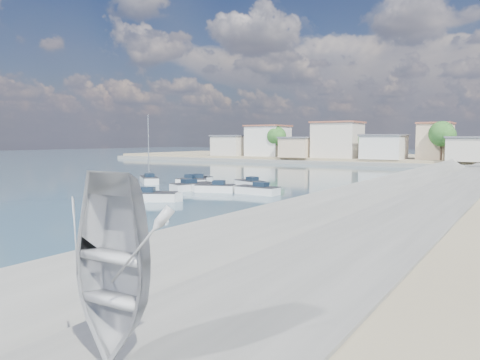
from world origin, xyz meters
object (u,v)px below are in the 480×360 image
at_px(motorboat_d, 213,189).
at_px(motorboat_h, 155,197).
at_px(motorboat_a, 121,194).
at_px(motorboat_g, 199,182).
at_px(sailboat, 149,180).
at_px(overturned_dinghy, 111,348).
at_px(motorboat_e, 196,181).
at_px(motorboat_f, 249,184).
at_px(motorboat_b, 195,187).
at_px(motorboat_c, 255,190).

xyz_separation_m(motorboat_d, motorboat_h, (-0.30, -8.83, 0.00)).
height_order(motorboat_a, motorboat_g, same).
bearing_deg(sailboat, overturned_dinghy, -47.39).
distance_m(motorboat_e, overturned_dinghy, 51.85).
height_order(motorboat_e, motorboat_f, same).
bearing_deg(motorboat_b, motorboat_h, -74.60).
bearing_deg(motorboat_b, motorboat_d, -9.93).
distance_m(motorboat_e, motorboat_h, 16.86).
bearing_deg(overturned_dinghy, motorboat_h, 129.95).
bearing_deg(overturned_dinghy, motorboat_a, 134.84).
relative_size(motorboat_b, motorboat_g, 1.07).
xyz_separation_m(motorboat_c, motorboat_d, (-4.76, -0.89, -0.00)).
distance_m(motorboat_d, overturned_dinghy, 42.34).
bearing_deg(sailboat, motorboat_b, -19.89).
height_order(motorboat_c, motorboat_h, same).
bearing_deg(motorboat_e, motorboat_d, -41.50).
xyz_separation_m(motorboat_a, motorboat_b, (1.71, 9.42, -0.00)).
distance_m(motorboat_h, sailboat, 18.53).
relative_size(motorboat_c, motorboat_g, 1.03).
relative_size(motorboat_b, motorboat_d, 1.15).
bearing_deg(motorboat_d, motorboat_h, -91.97).
distance_m(motorboat_c, motorboat_e, 13.34).
relative_size(motorboat_a, motorboat_b, 0.85).
bearing_deg(motorboat_g, motorboat_f, 7.55).
bearing_deg(motorboat_g, motorboat_d, -42.27).
xyz_separation_m(motorboat_h, overturned_dinghy, (23.46, -26.58, 1.74)).
distance_m(motorboat_b, overturned_dinghy, 44.38).
distance_m(motorboat_c, motorboat_f, 7.05).
distance_m(motorboat_a, motorboat_e, 15.65).
height_order(motorboat_c, motorboat_d, same).
height_order(motorboat_b, motorboat_e, same).
relative_size(motorboat_d, motorboat_f, 1.01).
bearing_deg(motorboat_b, motorboat_e, 126.71).
height_order(motorboat_b, motorboat_g, same).
distance_m(motorboat_d, motorboat_e, 9.80).
distance_m(sailboat, overturned_dinghy, 53.98).
xyz_separation_m(motorboat_a, motorboat_g, (-1.64, 14.57, 0.00)).
bearing_deg(motorboat_e, motorboat_b, -53.29).
xyz_separation_m(motorboat_c, motorboat_g, (-10.99, 4.77, 0.00)).
relative_size(motorboat_a, motorboat_g, 0.91).
distance_m(motorboat_a, overturned_dinghy, 38.40).
xyz_separation_m(motorboat_b, motorboat_f, (3.44, 6.05, 0.00)).
relative_size(motorboat_a, motorboat_c, 0.88).
distance_m(motorboat_d, sailboat, 14.05).
relative_size(motorboat_a, motorboat_f, 0.99).
relative_size(motorboat_h, overturned_dinghy, 1.45).
relative_size(motorboat_b, motorboat_f, 1.17).
xyz_separation_m(motorboat_c, motorboat_h, (-5.07, -9.71, -0.00)).
xyz_separation_m(motorboat_f, sailboat, (-13.94, -2.25, 0.04)).
distance_m(motorboat_a, motorboat_d, 10.03).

